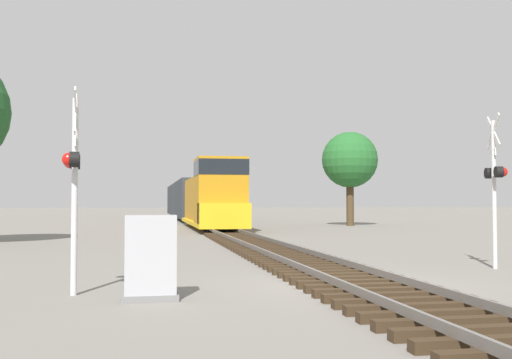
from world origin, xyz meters
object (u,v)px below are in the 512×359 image
at_px(relay_cabinet, 151,258).
at_px(crossing_signal_near, 73,172).
at_px(tree_mid_background, 350,160).
at_px(freight_train, 191,200).
at_px(crossing_signal_far, 495,179).

bearing_deg(relay_cabinet, crossing_signal_near, 148.76).
xyz_separation_m(crossing_signal_near, tree_mid_background, (16.85, 31.77, 2.65)).
relative_size(freight_train, relay_cabinet, 32.53).
bearing_deg(freight_train, crossing_signal_far, -83.48).
distance_m(crossing_signal_near, tree_mid_background, 36.06).
height_order(crossing_signal_far, relay_cabinet, crossing_signal_far).
xyz_separation_m(crossing_signal_far, relay_cabinet, (-9.23, -3.62, -1.66)).
relative_size(crossing_signal_far, tree_mid_background, 0.58).
height_order(crossing_signal_near, relay_cabinet, crossing_signal_near).
relative_size(relay_cabinet, tree_mid_background, 0.22).
bearing_deg(tree_mid_background, relay_cabinet, -115.20).
distance_m(freight_train, tree_mid_background, 18.18).
distance_m(freight_train, crossing_signal_near, 46.23).
bearing_deg(crossing_signal_far, tree_mid_background, -0.50).
height_order(freight_train, relay_cabinet, freight_train).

